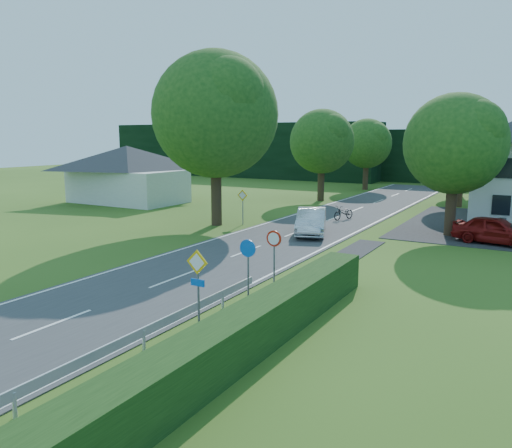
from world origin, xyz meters
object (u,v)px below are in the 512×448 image
Objects in this scene: streetlight at (451,161)px; parked_car_red at (496,230)px; motorcycle at (344,213)px; moving_car at (311,221)px.

streetlight is 1.76× the size of parked_car_red.
moving_car is at bearing -67.25° from motorcycle.
moving_car is 2.48× the size of motorcycle.
moving_car is at bearing 113.88° from parked_car_red.
parked_car_red reaches higher than motorcycle.
streetlight reaches higher than moving_car.
streetlight is 4.06× the size of motorcycle.
moving_car reaches higher than parked_car_red.
streetlight reaches higher than motorcycle.
moving_car is at bearing -139.56° from streetlight.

